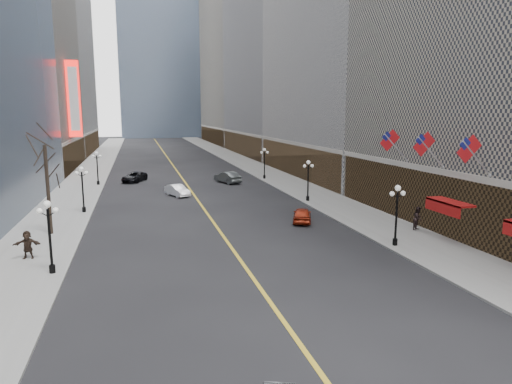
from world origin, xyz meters
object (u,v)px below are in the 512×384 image
streetlamp_west_1 (49,229)px  car_sb_mid (302,215)px  streetlamp_west_3 (97,165)px  streetlamp_east_1 (397,209)px  car_nb_mid (177,190)px  car_nb_far (134,177)px  car_sb_far (227,177)px  streetlamp_east_3 (264,160)px  streetlamp_east_2 (308,176)px  streetlamp_west_2 (82,185)px

streetlamp_west_1 → car_sb_mid: size_ratio=1.14×
streetlamp_west_1 → streetlamp_west_3: bearing=90.0°
streetlamp_east_1 → streetlamp_west_3: 43.05m
streetlamp_west_3 → car_nb_mid: 14.62m
streetlamp_west_3 → car_nb_far: size_ratio=0.89×
car_nb_far → car_sb_mid: (14.86, -29.41, -0.03)m
streetlamp_east_1 → streetlamp_west_1: same height
streetlamp_west_3 → streetlamp_west_1: bearing=-90.0°
streetlamp_east_1 → streetlamp_west_1: (-23.60, 0.00, 0.00)m
car_sb_far → streetlamp_east_3: bearing=177.7°
streetlamp_east_3 → streetlamp_west_1: 43.05m
streetlamp_east_2 → car_nb_far: size_ratio=0.89×
car_nb_mid → car_sb_far: (7.79, 8.61, 0.13)m
streetlamp_east_2 → streetlamp_west_2: size_ratio=1.00×
car_nb_mid → car_sb_far: car_sb_far is taller
streetlamp_east_3 → car_nb_mid: bearing=-142.4°
streetlamp_east_2 → car_sb_mid: size_ratio=1.14×
streetlamp_east_2 → streetlamp_west_2: 23.60m
streetlamp_west_1 → streetlamp_west_3: (0.00, 36.00, 0.00)m
car_nb_far → car_sb_far: size_ratio=1.03×
car_nb_far → streetlamp_west_3: bearing=-129.8°
streetlamp_west_1 → car_nb_mid: bearing=68.9°
car_nb_far → streetlamp_east_1: bearing=-41.7°
streetlamp_east_3 → car_nb_mid: streetlamp_east_3 is taller
streetlamp_east_1 → car_nb_mid: streetlamp_east_1 is taller
car_nb_far → streetlamp_west_2: bearing=-80.8°
streetlamp_west_3 → car_nb_far: (4.79, 2.53, -2.20)m
streetlamp_west_2 → car_nb_mid: (9.80, 7.38, -2.22)m
streetlamp_east_1 → streetlamp_west_2: bearing=142.7°
streetlamp_west_3 → car_nb_far: 5.84m
streetlamp_west_2 → streetlamp_west_3: bearing=90.0°
streetlamp_east_1 → streetlamp_east_2: 18.00m
streetlamp_west_2 → streetlamp_west_3: size_ratio=1.00×
streetlamp_west_3 → car_nb_far: bearing=27.9°
car_sb_mid → streetlamp_west_1: bearing=46.1°
streetlamp_east_2 → streetlamp_west_2: bearing=180.0°
streetlamp_east_1 → streetlamp_east_3: bearing=90.0°
car_nb_far → car_sb_mid: size_ratio=1.27×
streetlamp_west_3 → streetlamp_west_2: bearing=-90.0°
streetlamp_east_1 → car_sb_far: size_ratio=0.92×
streetlamp_west_2 → car_sb_mid: (19.65, -8.88, -2.22)m
streetlamp_east_3 → streetlamp_west_2: (-23.60, -18.00, 0.00)m
streetlamp_west_2 → car_sb_far: size_ratio=0.92×
car_nb_mid → car_nb_far: (-5.01, 13.15, 0.02)m
car_sb_far → car_nb_mid: bearing=27.1°
streetlamp_east_2 → streetlamp_west_3: size_ratio=1.00×
streetlamp_west_1 → car_sb_mid: 21.77m
car_nb_mid → car_sb_mid: size_ratio=1.04×
streetlamp_west_3 → streetlamp_east_2: bearing=-37.3°
streetlamp_west_3 → car_sb_mid: bearing=-53.8°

